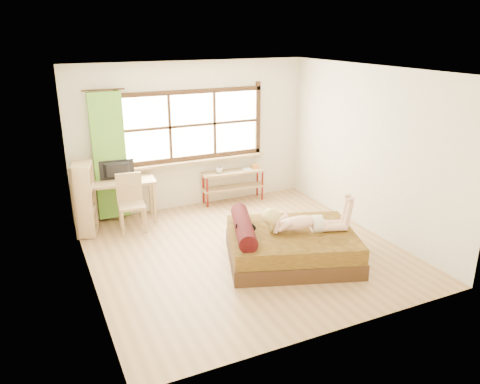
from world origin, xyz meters
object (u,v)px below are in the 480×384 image
pipe_shelf (234,179)px  bed (289,245)px  woman (304,213)px  chair (131,199)px  desk (119,186)px  kitten (244,230)px  bookshelf (85,199)px

pipe_shelf → bed: bearing=-93.1°
woman → pipe_shelf: (0.10, 2.67, -0.27)m
chair → desk: bearing=112.1°
woman → desk: 3.32m
bed → kitten: bearing=-168.1°
bed → woman: size_ratio=1.72×
desk → bookshelf: bookshelf is taller
woman → bookshelf: (-2.73, 2.29, -0.12)m
woman → desk: (-2.12, 2.55, -0.07)m
bookshelf → chair: bearing=6.3°
kitten → pipe_shelf: bearing=88.0°
pipe_shelf → bookshelf: bearing=-169.0°
woman → kitten: (-0.87, 0.15, -0.16)m
kitten → bookshelf: size_ratio=0.23×
bookshelf → bed: bearing=-26.8°
bed → desk: desk is taller
kitten → bed: bearing=11.9°
bed → kitten: (-0.68, 0.09, 0.32)m
desk → chair: 0.40m
kitten → bookshelf: (-1.86, 2.14, 0.05)m
kitten → desk: 2.71m
bed → bookshelf: bookshelf is taller
bed → kitten: size_ratio=8.05×
woman → chair: bearing=151.7°
kitten → desk: desk is taller
pipe_shelf → bookshelf: (-2.83, -0.38, 0.15)m
woman → pipe_shelf: bearing=106.9°
pipe_shelf → chair: bearing=-163.8°
chair → bookshelf: (-0.72, 0.10, 0.08)m
bed → desk: size_ratio=1.73×
kitten → bookshelf: 2.84m
chair → bookshelf: bookshelf is taller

